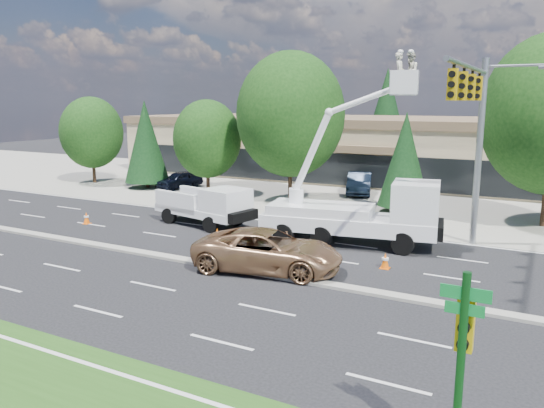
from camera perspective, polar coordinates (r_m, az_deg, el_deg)
The scene contains 23 objects.
ground at distance 23.51m, azimuth -7.64°, elevation -6.42°, with size 140.00×140.00×0.00m, color black.
concrete_apron at distance 40.98m, azimuth 8.80°, elevation 1.07°, with size 140.00×22.00×0.01m, color gray.
road_median at distance 23.49m, azimuth -7.64°, elevation -6.28°, with size 120.00×0.55×0.12m, color gray.
strip_mall at distance 50.09m, azimuth 12.69°, elevation 5.99°, with size 50.40×15.40×5.50m.
tree_front_a at distance 48.41m, azimuth -18.84°, elevation 7.28°, with size 5.32×5.32×7.38m.
tree_front_b at distance 44.28m, azimuth -13.42°, elevation 6.58°, with size 3.59×3.59×7.08m.
tree_front_c at distance 40.56m, azimuth -7.00°, elevation 6.95°, with size 5.14×5.14×7.13m.
tree_front_d at distance 36.91m, azimuth 2.01°, elevation 9.59°, with size 7.48×7.48×10.38m.
tree_front_e at distance 34.35m, azimuth 14.10°, elevation 4.70°, with size 3.23×3.23×6.37m.
tree_back_a at distance 67.79m, azimuth 0.59°, elevation 9.50°, with size 4.89×4.89×9.64m.
tree_back_b at distance 62.58m, azimuth 12.21°, elevation 9.62°, with size 5.41×5.41×10.66m.
tree_back_c at distance 60.33m, azimuth 25.13°, elevation 7.23°, with size 3.86×3.86×7.61m.
signal_mast at distance 25.43m, azimuth 21.09°, elevation 8.15°, with size 2.76×10.16×9.00m.
street_sign_pole at distance 10.85m, azimuth 19.79°, elevation -14.59°, with size 0.90×0.44×4.00m.
utility_pickup at distance 30.26m, azimuth -6.91°, elevation -0.62°, with size 6.28×3.36×2.28m.
bucket_truck at distance 26.23m, azimuth 9.93°, elevation -0.13°, with size 8.84×4.00×9.29m.
traffic_cone_a at distance 32.54m, azimuth -19.33°, elevation -1.42°, with size 0.40×0.40×0.70m.
traffic_cone_b at distance 27.02m, azimuth -5.91°, elevation -3.32°, with size 0.40×0.40×0.70m.
traffic_cone_c at distance 26.58m, azimuth -2.53°, elevation -3.51°, with size 0.40×0.40×0.70m.
traffic_cone_d at distance 23.14m, azimuth 12.08°, elevation -5.98°, with size 0.40×0.40×0.70m.
minivan at distance 22.21m, azimuth -0.44°, elevation -5.04°, with size 2.87×6.22×1.73m, color #986D49.
parked_car_west at distance 43.82m, azimuth -9.94°, elevation 2.59°, with size 1.64×4.09×1.39m, color black.
parked_car_east at distance 40.97m, azimuth 9.38°, elevation 2.21°, with size 1.75×5.01×1.65m, color black.
Camera 1 is at (13.16, -18.17, 7.02)m, focal length 35.00 mm.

